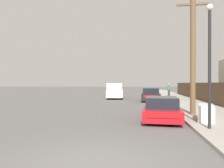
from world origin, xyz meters
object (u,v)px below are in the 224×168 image
Objects in this scene: pedestrian at (169,90)px; pickup_truck at (115,91)px; utility_pole at (193,51)px; street_lamp at (210,57)px; discarded_fridge at (206,113)px; parked_sports_car_red at (162,109)px; car_parked_mid at (151,95)px.

pickup_truck is at bearing -153.02° from pedestrian.
utility_pole is 3.98× the size of pedestrian.
street_lamp reaches higher than pedestrian.
pickup_truck is at bearing 125.60° from discarded_fridge.
discarded_fridge is at bearing -86.02° from utility_pole.
utility_pole reaches higher than parked_sports_car_red.
utility_pole is 4.03m from street_lamp.
discarded_fridge is 12.79m from car_parked_mid.
utility_pole is at bearing -92.59° from pedestrian.
discarded_fridge is 19.20m from pedestrian.
utility_pole is at bearing -77.88° from car_parked_mid.
pickup_truck is 1.17× the size of street_lamp.
street_lamp is (-0.39, -1.91, 2.46)m from discarded_fridge.
parked_sports_car_red is 3.89m from street_lamp.
discarded_fridge is 16.88m from pickup_truck.
pedestrian is (2.65, 18.51, 0.48)m from parked_sports_car_red.
street_lamp is 21.20m from pedestrian.
parked_sports_car_red is 15.59m from pickup_truck.
pickup_truck is at bearing 145.84° from car_parked_mid.
street_lamp is at bearing -87.84° from discarded_fridge.
pickup_truck is (-6.26, 15.67, 0.45)m from discarded_fridge.
utility_pole reaches higher than pedestrian.
pickup_truck is 18.64m from street_lamp.
discarded_fridge is at bearing -78.89° from car_parked_mid.
parked_sports_car_red is 3.93m from utility_pole.
street_lamp is (5.86, -17.58, 2.01)m from pickup_truck.
parked_sports_car_red is 0.97× the size of car_parked_mid.
utility_pole is (-0.14, 2.04, 3.23)m from discarded_fridge.
car_parked_mid is (-0.05, 11.95, 0.10)m from parked_sports_car_red.
pickup_truck is at bearing 109.75° from parked_sports_car_red.
utility_pole is (6.12, -13.64, 2.78)m from pickup_truck.
car_parked_mid reaches higher than parked_sports_car_red.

